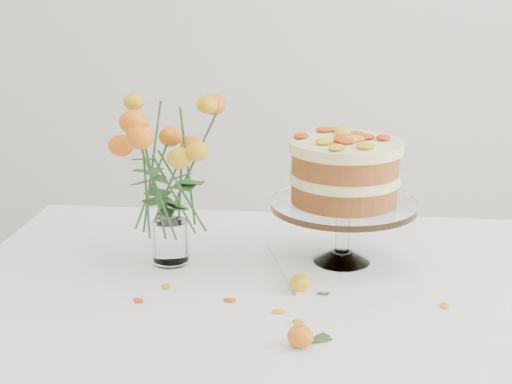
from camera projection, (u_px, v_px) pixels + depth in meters
table at (292, 318)px, 1.52m from camera, size 1.43×0.93×0.76m
napkin at (341, 263)px, 1.58m from camera, size 0.35×0.35×0.01m
cake_stand at (344, 178)px, 1.53m from camera, size 0.32×0.32×0.29m
rose_vase at (167, 162)px, 1.52m from camera, size 0.28×0.28×0.40m
loose_rose_near at (300, 284)px, 1.44m from camera, size 0.08×0.05×0.04m
loose_rose_far at (301, 336)px, 1.23m from camera, size 0.08×0.05×0.04m
stray_petal_a at (230, 300)px, 1.41m from camera, size 0.03×0.02×0.00m
stray_petal_b at (279, 312)px, 1.36m from camera, size 0.03×0.02×0.00m
stray_petal_c at (299, 322)px, 1.32m from camera, size 0.03×0.02×0.00m
stray_petal_d at (166, 286)px, 1.47m from camera, size 0.03×0.02×0.00m
stray_petal_e at (138, 300)px, 1.41m from camera, size 0.03×0.02×0.00m
stray_petal_f at (445, 305)px, 1.39m from camera, size 0.03×0.02×0.00m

